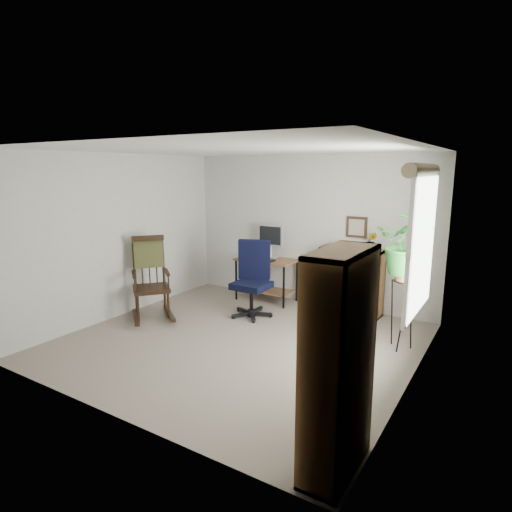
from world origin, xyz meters
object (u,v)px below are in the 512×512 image
Objects in this scene: desk at (266,280)px; rocking_chair at (151,278)px; office_chair at (251,279)px; tall_bookshelf at (338,365)px; low_bookshelf at (351,281)px.

desk is 1.94m from rocking_chair.
tall_bookshelf is (2.30, -2.49, 0.25)m from office_chair.
tall_bookshelf reaches higher than desk.
desk is 0.86× the size of office_chair.
office_chair is 0.93× the size of rocking_chair.
low_bookshelf is (2.41, 1.76, -0.11)m from rocking_chair.
desk is 0.60× the size of tall_bookshelf.
rocking_chair is 0.75× the size of tall_bookshelf.
desk is 0.80× the size of rocking_chair.
desk is 1.43m from low_bookshelf.
low_bookshelf is at bearing 107.91° from tall_bookshelf.
low_bookshelf is 0.61× the size of tall_bookshelf.
tall_bookshelf is (2.52, -3.30, 0.47)m from desk.
office_chair is 1.14× the size of low_bookshelf.
low_bookshelf is (1.42, 0.12, 0.15)m from desk.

